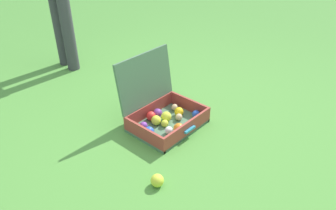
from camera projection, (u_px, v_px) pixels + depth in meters
ground_plane at (180, 127)px, 2.46m from camera, size 16.00×16.00×0.00m
open_suitcase at (162, 112)px, 2.43m from camera, size 0.54×0.49×0.53m
stray_ball_on_grass at (157, 180)px, 1.92m from camera, size 0.08×0.08×0.08m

